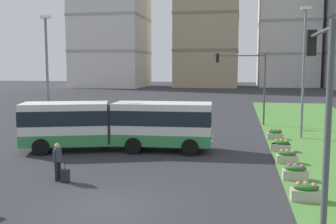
{
  "coord_description": "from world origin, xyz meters",
  "views": [
    {
      "loc": [
        4.72,
        -12.96,
        5.13
      ],
      "look_at": [
        0.03,
        12.21,
        2.2
      ],
      "focal_mm": 41.09,
      "sensor_mm": 36.0,
      "label": 1
    }
  ],
  "objects_px": {
    "pedestrian_crossing": "(57,159)",
    "flower_planter_5": "(275,134)",
    "rolling_suitcase": "(65,176)",
    "apartment_tower_westcentre": "(208,0)",
    "streetlight_left": "(47,73)",
    "flower_planter_4": "(281,145)",
    "flower_planter_0": "(306,192)",
    "streetlight_median": "(304,68)",
    "traffic_light_far_right": "(248,76)",
    "flower_planter_3": "(281,146)",
    "apartment_tower_centre": "(288,9)",
    "car_black_sedan": "(124,114)",
    "flower_planter_1": "(295,172)",
    "articulated_bus": "(118,124)",
    "traffic_light_near_right": "(321,100)",
    "flower_planter_2": "(287,157)",
    "apartment_tower_west": "(111,2)"
  },
  "relations": [
    {
      "from": "pedestrian_crossing",
      "to": "traffic_light_near_right",
      "type": "xyz_separation_m",
      "value": [
        10.27,
        -5.0,
        3.27
      ]
    },
    {
      "from": "flower_planter_3",
      "to": "flower_planter_4",
      "type": "distance_m",
      "value": 0.12
    },
    {
      "from": "rolling_suitcase",
      "to": "traffic_light_far_right",
      "type": "height_order",
      "value": "traffic_light_far_right"
    },
    {
      "from": "streetlight_left",
      "to": "apartment_tower_centre",
      "type": "height_order",
      "value": "apartment_tower_centre"
    },
    {
      "from": "pedestrian_crossing",
      "to": "apartment_tower_westcentre",
      "type": "xyz_separation_m",
      "value": [
        -0.89,
        91.44,
        22.58
      ]
    },
    {
      "from": "pedestrian_crossing",
      "to": "flower_planter_0",
      "type": "relative_size",
      "value": 1.58
    },
    {
      "from": "apartment_tower_westcentre",
      "to": "apartment_tower_centre",
      "type": "xyz_separation_m",
      "value": [
        21.72,
        5.12,
        -2.16
      ]
    },
    {
      "from": "traffic_light_far_right",
      "to": "traffic_light_near_right",
      "type": "height_order",
      "value": "traffic_light_far_right"
    },
    {
      "from": "flower_planter_0",
      "to": "flower_planter_1",
      "type": "distance_m",
      "value": 2.85
    },
    {
      "from": "flower_planter_0",
      "to": "flower_planter_3",
      "type": "distance_m",
      "value": 8.97
    },
    {
      "from": "apartment_tower_west",
      "to": "flower_planter_3",
      "type": "bearing_deg",
      "value": -64.39
    },
    {
      "from": "pedestrian_crossing",
      "to": "flower_planter_2",
      "type": "height_order",
      "value": "pedestrian_crossing"
    },
    {
      "from": "pedestrian_crossing",
      "to": "flower_planter_5",
      "type": "xyz_separation_m",
      "value": [
        10.67,
        12.16,
        -0.58
      ]
    },
    {
      "from": "flower_planter_0",
      "to": "flower_planter_3",
      "type": "relative_size",
      "value": 1.0
    },
    {
      "from": "traffic_light_near_right",
      "to": "apartment_tower_centre",
      "type": "relative_size",
      "value": 0.15
    },
    {
      "from": "apartment_tower_centre",
      "to": "flower_planter_5",
      "type": "bearing_deg",
      "value": -96.87
    },
    {
      "from": "streetlight_left",
      "to": "apartment_tower_westcentre",
      "type": "xyz_separation_m",
      "value": [
        4.24,
        82.46,
        18.78
      ]
    },
    {
      "from": "articulated_bus",
      "to": "streetlight_median",
      "type": "xyz_separation_m",
      "value": [
        11.9,
        6.18,
        3.51
      ]
    },
    {
      "from": "flower_planter_2",
      "to": "streetlight_median",
      "type": "bearing_deg",
      "value": 76.56
    },
    {
      "from": "articulated_bus",
      "to": "apartment_tower_westcentre",
      "type": "relative_size",
      "value": 0.25
    },
    {
      "from": "apartment_tower_west",
      "to": "streetlight_left",
      "type": "bearing_deg",
      "value": -74.37
    },
    {
      "from": "flower_planter_1",
      "to": "flower_planter_3",
      "type": "bearing_deg",
      "value": 90.0
    },
    {
      "from": "traffic_light_far_right",
      "to": "streetlight_median",
      "type": "height_order",
      "value": "streetlight_median"
    },
    {
      "from": "traffic_light_far_right",
      "to": "flower_planter_3",
      "type": "bearing_deg",
      "value": -80.48
    },
    {
      "from": "apartment_tower_west",
      "to": "flower_planter_0",
      "type": "bearing_deg",
      "value": -66.74
    },
    {
      "from": "flower_planter_1",
      "to": "apartment_tower_centre",
      "type": "height_order",
      "value": "apartment_tower_centre"
    },
    {
      "from": "flower_planter_4",
      "to": "apartment_tower_westcentre",
      "type": "xyz_separation_m",
      "value": [
        -11.55,
        83.32,
        23.15
      ]
    },
    {
      "from": "pedestrian_crossing",
      "to": "apartment_tower_westcentre",
      "type": "relative_size",
      "value": 0.04
    },
    {
      "from": "streetlight_left",
      "to": "apartment_tower_westcentre",
      "type": "bearing_deg",
      "value": 87.06
    },
    {
      "from": "car_black_sedan",
      "to": "streetlight_median",
      "type": "bearing_deg",
      "value": -21.94
    },
    {
      "from": "apartment_tower_westcentre",
      "to": "traffic_light_far_right",
      "type": "bearing_deg",
      "value": -82.37
    },
    {
      "from": "rolling_suitcase",
      "to": "apartment_tower_westcentre",
      "type": "distance_m",
      "value": 94.56
    },
    {
      "from": "pedestrian_crossing",
      "to": "traffic_light_far_right",
      "type": "relative_size",
      "value": 0.27
    },
    {
      "from": "flower_planter_1",
      "to": "traffic_light_near_right",
      "type": "distance_m",
      "value": 7.89
    },
    {
      "from": "articulated_bus",
      "to": "rolling_suitcase",
      "type": "height_order",
      "value": "articulated_bus"
    },
    {
      "from": "rolling_suitcase",
      "to": "flower_planter_4",
      "type": "distance_m",
      "value": 13.18
    },
    {
      "from": "flower_planter_4",
      "to": "traffic_light_near_right",
      "type": "bearing_deg",
      "value": -91.75
    },
    {
      "from": "articulated_bus",
      "to": "traffic_light_near_right",
      "type": "distance_m",
      "value": 15.41
    },
    {
      "from": "car_black_sedan",
      "to": "flower_planter_4",
      "type": "distance_m",
      "value": 17.26
    },
    {
      "from": "car_black_sedan",
      "to": "flower_planter_0",
      "type": "distance_m",
      "value": 24.08
    },
    {
      "from": "streetlight_left",
      "to": "streetlight_median",
      "type": "height_order",
      "value": "streetlight_median"
    },
    {
      "from": "pedestrian_crossing",
      "to": "streetlight_median",
      "type": "xyz_separation_m",
      "value": [
        12.57,
        12.95,
        4.16
      ]
    },
    {
      "from": "flower_planter_3",
      "to": "flower_planter_5",
      "type": "xyz_separation_m",
      "value": [
        0.0,
        4.15,
        0.0
      ]
    },
    {
      "from": "car_black_sedan",
      "to": "flower_planter_5",
      "type": "xyz_separation_m",
      "value": [
        13.33,
        -6.92,
        -0.33
      ]
    },
    {
      "from": "streetlight_median",
      "to": "apartment_tower_westcentre",
      "type": "relative_size",
      "value": 0.2
    },
    {
      "from": "flower_planter_0",
      "to": "streetlight_median",
      "type": "height_order",
      "value": "streetlight_median"
    },
    {
      "from": "apartment_tower_west",
      "to": "apartment_tower_westcentre",
      "type": "xyz_separation_m",
      "value": [
        25.74,
        5.63,
        0.72
      ]
    },
    {
      "from": "articulated_bus",
      "to": "streetlight_left",
      "type": "height_order",
      "value": "streetlight_left"
    },
    {
      "from": "apartment_tower_westcentre",
      "to": "flower_planter_2",
      "type": "bearing_deg",
      "value": -82.39
    },
    {
      "from": "streetlight_median",
      "to": "apartment_tower_centre",
      "type": "distance_m",
      "value": 85.57
    }
  ]
}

